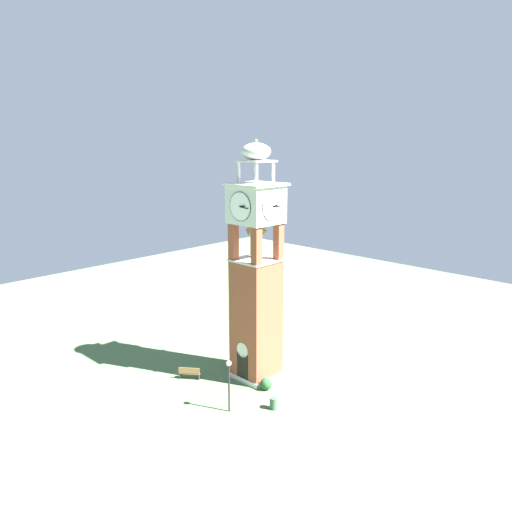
% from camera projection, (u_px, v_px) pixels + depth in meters
% --- Properties ---
extents(ground, '(80.00, 80.00, 0.00)m').
position_uv_depth(ground, '(256.00, 376.00, 38.19)').
color(ground, '#517547').
extents(clock_tower, '(3.43, 3.43, 17.52)m').
position_uv_depth(clock_tower, '(256.00, 282.00, 36.54)').
color(clock_tower, brown).
rests_on(clock_tower, ground).
extents(park_bench, '(1.55, 1.30, 0.95)m').
position_uv_depth(park_bench, '(190.00, 373.00, 37.61)').
color(park_bench, brown).
rests_on(park_bench, ground).
extents(lamp_post, '(0.36, 0.36, 3.58)m').
position_uv_depth(lamp_post, '(229.00, 376.00, 32.65)').
color(lamp_post, black).
rests_on(lamp_post, ground).
extents(trash_bin, '(0.52, 0.52, 0.80)m').
position_uv_depth(trash_bin, '(274.00, 403.00, 33.42)').
color(trash_bin, '#38513D').
rests_on(trash_bin, ground).
extents(shrub_near_entry, '(1.03, 1.03, 0.75)m').
position_uv_depth(shrub_near_entry, '(244.00, 348.00, 42.33)').
color(shrub_near_entry, '#234C28').
rests_on(shrub_near_entry, ground).
extents(shrub_left_of_tower, '(0.85, 0.85, 0.86)m').
position_uv_depth(shrub_left_of_tower, '(266.00, 384.00, 36.02)').
color(shrub_left_of_tower, '#234C28').
rests_on(shrub_left_of_tower, ground).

